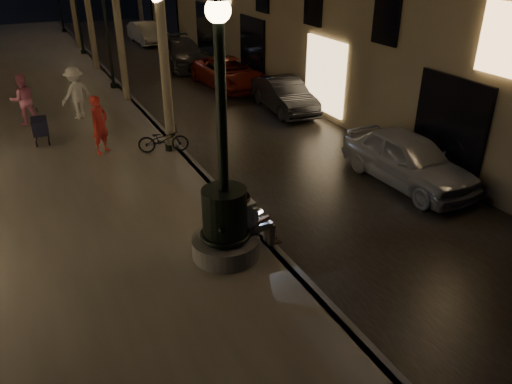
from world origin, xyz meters
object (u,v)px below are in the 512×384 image
car_front (408,159)px  stroller (40,126)px  fountain_lamppost (225,212)px  car_fifth (146,33)px  seated_man_laptop (252,218)px  lamp_curb_a (162,50)px  car_second (284,95)px  pedestrian_pink (23,100)px  pedestrian_white (76,93)px  bicycle (163,139)px  lamp_curb_b (105,15)px  car_third (229,73)px  car_rear (183,53)px  pedestrian_red (100,125)px

car_front → stroller: bearing=138.8°
fountain_lamppost → car_fifth: bearing=78.5°
seated_man_laptop → lamp_curb_a: lamp_curb_a is taller
stroller → car_second: (8.83, 0.03, -0.13)m
pedestrian_pink → pedestrian_white: size_ratio=0.95×
seated_man_laptop → stroller: size_ratio=1.21×
car_second → car_fifth: car_fifth is taller
seated_man_laptop → bicycle: size_ratio=0.89×
stroller → pedestrian_white: size_ratio=0.61×
pedestrian_white → lamp_curb_b: bearing=-147.3°
pedestrian_white → fountain_lamppost: bearing=69.2°
lamp_curb_a → pedestrian_pink: 6.29m
car_third → stroller: bearing=-154.8°
car_third → car_rear: size_ratio=0.97×
bicycle → pedestrian_red: bearing=82.8°
lamp_curb_a → stroller: 4.87m
lamp_curb_b → car_third: (4.85, -1.45, -2.60)m
car_front → pedestrian_pink: size_ratio=2.36×
pedestrian_pink → bicycle: size_ratio=1.15×
lamp_curb_a → car_fifth: 19.14m
pedestrian_red → pedestrian_white: size_ratio=0.96×
car_fifth → pedestrian_white: (-6.31, -14.03, 0.46)m
seated_man_laptop → lamp_curb_a: size_ratio=0.28×
car_rear → pedestrian_white: bearing=-127.9°
car_front → pedestrian_white: bearing=126.3°
car_second → fountain_lamppost: bearing=-121.6°
car_third → bicycle: bearing=-128.9°
car_front → car_fifth: (-0.95, 23.17, -0.05)m
stroller → pedestrian_pink: pedestrian_pink is taller
car_third → pedestrian_pink: pedestrian_pink is taller
lamp_curb_b → stroller: size_ratio=4.32×
lamp_curb_a → car_fifth: size_ratio=1.20×
car_front → bicycle: bearing=137.5°
fountain_lamppost → car_fifth: size_ratio=1.30×
car_front → car_third: bearing=89.9°
car_rear → pedestrian_white: size_ratio=2.58×
car_third → pedestrian_pink: size_ratio=2.62×
car_rear → pedestrian_red: size_ratio=2.69×
car_third → pedestrian_red: 8.91m
lamp_curb_a → car_rear: bearing=69.1°
car_front → bicycle: 7.16m
car_fifth → pedestrian_pink: 16.07m
pedestrian_pink → pedestrian_white: 1.75m
car_rear → bicycle: car_rear is taller
lamp_curb_b → stroller: (-3.46, -5.63, -2.48)m
car_second → pedestrian_pink: bearing=170.9°
car_front → car_fifth: 23.19m
seated_man_laptop → car_front: size_ratio=0.33×
stroller → car_third: bearing=30.7°
pedestrian_red → stroller: bearing=94.6°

